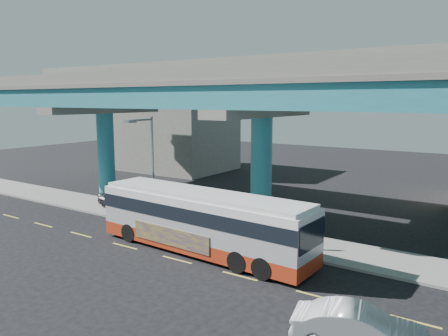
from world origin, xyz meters
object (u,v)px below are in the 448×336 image
Objects in this scene: parked_car at (121,199)px; stop_sign at (275,214)px; sedan at (360,329)px; street_lamp at (147,155)px; transit_bus at (202,219)px.

stop_sign is (14.33, -1.51, 1.21)m from parked_car.
street_lamp is at bearing 53.86° from sedan.
stop_sign is (3.23, 2.68, 0.17)m from transit_bus.
street_lamp is at bearing 166.52° from stop_sign.
street_lamp is (-16.41, 6.91, 4.18)m from sedan.
parked_car is at bearing 156.01° from stop_sign.
stop_sign is at bearing -92.67° from parked_car.
stop_sign is (-7.17, 7.64, 1.31)m from sedan.
stop_sign is (9.24, 0.73, -2.87)m from street_lamp.
transit_bus reaches higher than sedan.
street_lamp is 2.76× the size of stop_sign.
street_lamp is (-6.01, 1.95, 3.03)m from transit_bus.
sedan is at bearing -22.83° from street_lamp.
parked_car is 1.61× the size of stop_sign.
sedan is 1.83× the size of stop_sign.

